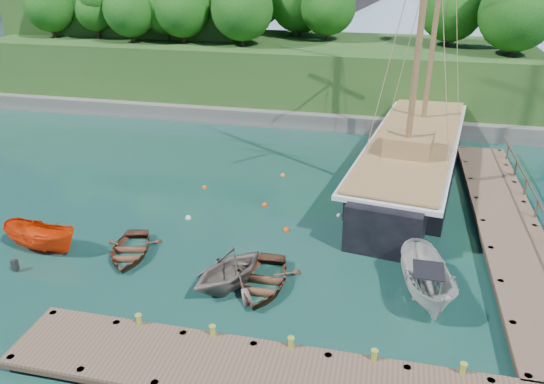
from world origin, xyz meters
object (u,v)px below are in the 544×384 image
at_px(rowboat_1, 229,286).
at_px(rowboat_2, 263,287).
at_px(rowboat_0, 130,255).
at_px(motorboat_orange, 44,250).
at_px(schooner, 413,158).
at_px(cabin_boat_white, 425,298).

relative_size(rowboat_1, rowboat_2, 0.93).
distance_m(rowboat_0, motorboat_orange, 4.53).
xyz_separation_m(rowboat_2, schooner, (6.70, 14.90, 1.21)).
bearing_deg(motorboat_orange, rowboat_0, -75.69).
height_order(rowboat_0, rowboat_1, rowboat_1).
xyz_separation_m(rowboat_0, rowboat_2, (7.08, -1.16, 0.00)).
distance_m(rowboat_1, motorboat_orange, 10.15).
relative_size(rowboat_0, schooner, 0.13).
relative_size(motorboat_orange, cabin_boat_white, 0.83).
distance_m(rowboat_0, rowboat_2, 7.18).
bearing_deg(cabin_boat_white, motorboat_orange, 169.36).
bearing_deg(motorboat_orange, cabin_boat_white, -81.60).
xyz_separation_m(rowboat_0, motorboat_orange, (-4.51, -0.48, 0.00)).
height_order(rowboat_0, rowboat_2, rowboat_2).
xyz_separation_m(rowboat_1, motorboat_orange, (-10.10, 1.00, 0.00)).
bearing_deg(rowboat_0, motorboat_orange, 172.78).
bearing_deg(schooner, cabin_boat_white, -79.71).
height_order(rowboat_1, cabin_boat_white, rowboat_1).
distance_m(rowboat_0, rowboat_1, 5.78).
bearing_deg(rowboat_1, schooner, 90.86).
height_order(rowboat_0, motorboat_orange, motorboat_orange).
distance_m(rowboat_1, schooner, 17.33).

